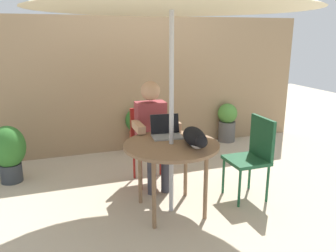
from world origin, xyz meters
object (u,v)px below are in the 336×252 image
patio_table (171,150)px  person_seated (152,129)px  chair_occupied (149,139)px  chair_empty (254,151)px  cat (195,138)px  laptop (166,130)px  potted_plant_near_fence (227,121)px  potted_plant_by_chair (139,126)px  potted_plant_corner (9,151)px

patio_table → person_seated: 0.65m
chair_occupied → chair_empty: size_ratio=1.00×
cat → laptop: bearing=110.9°
potted_plant_near_fence → potted_plant_by_chair: size_ratio=0.95×
person_seated → potted_plant_near_fence: person_seated is taller
laptop → cat: laptop is taller
person_seated → potted_plant_by_chair: size_ratio=1.83×
cat → potted_plant_near_fence: size_ratio=1.02×
patio_table → chair_empty: chair_empty is taller
potted_plant_near_fence → potted_plant_corner: 3.29m
patio_table → cat: cat is taller
potted_plant_corner → chair_occupied: bearing=-16.6°
chair_occupied → patio_table: bearing=-90.0°
chair_occupied → laptop: 0.60m
chair_occupied → potted_plant_by_chair: chair_occupied is taller
patio_table → person_seated: bearing=90.0°
potted_plant_near_fence → potted_plant_by_chair: potted_plant_by_chair is taller
person_seated → potted_plant_corner: person_seated is taller
potted_plant_corner → patio_table: bearing=-38.7°
chair_occupied → person_seated: (0.00, -0.16, 0.17)m
laptop → potted_plant_by_chair: laptop is taller
patio_table → cat: bearing=-36.8°
person_seated → cat: person_seated is taller
patio_table → potted_plant_corner: 2.07m
chair_empty → potted_plant_by_chair: size_ratio=1.32×
cat → potted_plant_by_chair: (-0.03, 2.04, -0.42)m
potted_plant_by_chair → potted_plant_corner: 1.86m
person_seated → potted_plant_by_chair: (0.15, 1.25, -0.32)m
potted_plant_corner → chair_empty: bearing=-26.6°
laptop → potted_plant_near_fence: 2.31m
chair_occupied → potted_plant_by_chair: bearing=82.1°
chair_empty → laptop: 0.97m
person_seated → laptop: (0.03, -0.38, 0.09)m
patio_table → chair_empty: (0.94, 0.01, -0.13)m
laptop → chair_occupied: bearing=93.4°
potted_plant_near_fence → chair_occupied: bearing=-147.1°
person_seated → potted_plant_corner: size_ratio=1.76×
chair_empty → laptop: laptop is taller
patio_table → potted_plant_by_chair: size_ratio=1.39×
cat → potted_plant_corner: bearing=141.5°
patio_table → potted_plant_corner: (-1.60, 1.28, -0.26)m
laptop → potted_plant_by_chair: size_ratio=0.48×
patio_table → chair_empty: bearing=0.7°
person_seated → laptop: 0.40m
laptop → potted_plant_by_chair: (0.12, 1.64, -0.40)m
potted_plant_by_chair → potted_plant_near_fence: bearing=-1.6°
potted_plant_near_fence → patio_table: bearing=-131.3°
chair_empty → laptop: size_ratio=2.75×
chair_empty → potted_plant_corner: 2.84m
chair_occupied → potted_plant_by_chair: 1.12m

